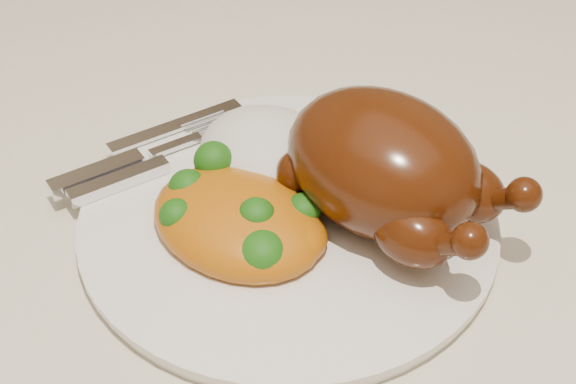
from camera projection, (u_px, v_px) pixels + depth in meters
The scene contains 7 objects.
dining_table at pixel (284, 265), 0.68m from camera, with size 1.60×0.90×0.76m.
tablecloth at pixel (284, 200), 0.63m from camera, with size 1.73×1.03×0.18m.
dinner_plate at pixel (288, 220), 0.56m from camera, with size 0.29×0.29×0.01m, color white.
roast_chicken at pixel (387, 166), 0.53m from camera, with size 0.18×0.12×0.09m.
rice_mound at pixel (267, 154), 0.59m from camera, with size 0.11×0.10×0.06m.
mac_and_cheese at pixel (242, 220), 0.54m from camera, with size 0.13×0.10×0.05m.
cutlery at pixel (133, 161), 0.60m from camera, with size 0.06×0.17×0.01m.
Camera 1 is at (0.31, -0.37, 1.16)m, focal length 50.00 mm.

